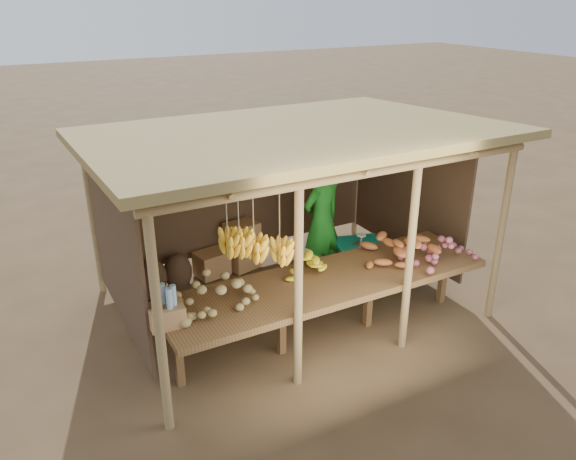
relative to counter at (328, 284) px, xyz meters
name	(u,v)px	position (x,y,z in m)	size (l,w,h in m)	color
ground	(288,302)	(0.00, 0.95, -0.74)	(60.00, 60.00, 0.00)	brown
stall_structure	(279,161)	(-0.07, 1.06, 1.19)	(4.70, 3.50, 2.43)	#95794D
counter	(328,284)	(0.00, 0.00, 0.00)	(3.90, 1.05, 0.80)	brown
potato_heap	(220,289)	(-1.29, 0.05, 0.24)	(0.93, 0.56, 0.36)	tan
sweet_potato_heap	(402,244)	(1.10, 0.05, 0.24)	(1.09, 0.66, 0.36)	#BF6331
onion_heap	(440,247)	(1.45, -0.24, 0.24)	(0.90, 0.54, 0.36)	#A6505E
banana_pile	(303,261)	(-0.19, 0.24, 0.23)	(0.53, 0.32, 0.34)	yellow
tomato_basin	(161,309)	(-1.90, 0.14, 0.14)	(0.37, 0.37, 0.19)	navy
bottle_box	(166,310)	(-1.90, -0.05, 0.23)	(0.35, 0.29, 0.43)	#A17348
vendor	(322,220)	(0.72, 1.31, 0.17)	(0.66, 0.44, 1.82)	#19731D
tarp_crate	(359,261)	(1.17, 1.01, -0.42)	(0.78, 0.72, 0.78)	brown
carton_stack	(232,251)	(-0.28, 2.15, -0.42)	(1.01, 0.45, 0.71)	#A17348
burlap_sacks	(165,272)	(-1.29, 2.15, -0.51)	(0.76, 0.40, 0.54)	#4D3623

